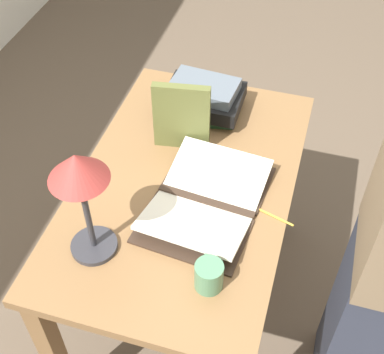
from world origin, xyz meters
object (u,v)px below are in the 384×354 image
book_stack_tall (204,98)px  book_standing_upright (182,117)px  pencil (268,213)px  coffee_mug (209,275)px  open_book (206,200)px  reading_lamp (79,179)px

book_stack_tall → book_standing_upright: (-0.20, 0.02, 0.07)m
book_stack_tall → pencil: (-0.43, -0.33, -0.06)m
coffee_mug → pencil: size_ratio=0.63×
book_stack_tall → pencil: bearing=-142.5°
open_book → pencil: (0.01, -0.20, -0.02)m
open_book → reading_lamp: (-0.26, 0.27, 0.28)m
book_standing_upright → coffee_mug: size_ratio=2.40×
open_book → reading_lamp: 0.47m
book_standing_upright → reading_lamp: size_ratio=0.67×
book_stack_tall → reading_lamp: size_ratio=0.74×
coffee_mug → pencil: 0.32m
book_stack_tall → book_standing_upright: bearing=173.6°
book_stack_tall → pencil: size_ratio=1.66×
open_book → pencil: open_book is taller
book_standing_upright → coffee_mug: (-0.53, -0.24, -0.08)m
pencil → book_standing_upright: bearing=57.2°
book_standing_upright → open_book: bearing=-156.3°
reading_lamp → book_standing_upright: bearing=-13.3°
reading_lamp → open_book: bearing=-46.7°
reading_lamp → pencil: reading_lamp is taller
open_book → pencil: bearing=-80.3°
book_standing_upright → pencil: (-0.23, -0.35, -0.12)m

